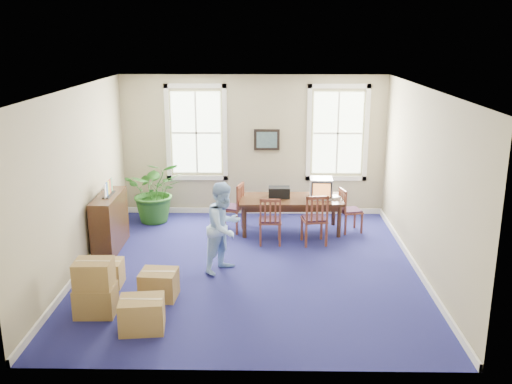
{
  "coord_description": "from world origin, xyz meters",
  "views": [
    {
      "loc": [
        0.27,
        -9.54,
        4.1
      ],
      "look_at": [
        0.1,
        0.6,
        1.25
      ],
      "focal_mm": 40.0,
      "sensor_mm": 36.0,
      "label": 1
    }
  ],
  "objects_px": {
    "man": "(224,227)",
    "potted_plant": "(156,191)",
    "conference_table": "(290,215)",
    "credenza": "(110,222)",
    "crt_tv": "(321,188)",
    "chair_near_left": "(270,220)",
    "cardboard_boxes": "(112,283)"
  },
  "relations": [
    {
      "from": "man",
      "to": "credenza",
      "type": "bearing_deg",
      "value": 102.14
    },
    {
      "from": "conference_table",
      "to": "credenza",
      "type": "xyz_separation_m",
      "value": [
        -3.55,
        -1.11,
        0.18
      ]
    },
    {
      "from": "cardboard_boxes",
      "to": "conference_table",
      "type": "bearing_deg",
      "value": 52.14
    },
    {
      "from": "conference_table",
      "to": "potted_plant",
      "type": "xyz_separation_m",
      "value": [
        -2.97,
        0.6,
        0.34
      ]
    },
    {
      "from": "chair_near_left",
      "to": "cardboard_boxes",
      "type": "relative_size",
      "value": 0.62
    },
    {
      "from": "conference_table",
      "to": "chair_near_left",
      "type": "relative_size",
      "value": 2.18
    },
    {
      "from": "man",
      "to": "crt_tv",
      "type": "bearing_deg",
      "value": -5.66
    },
    {
      "from": "conference_table",
      "to": "man",
      "type": "xyz_separation_m",
      "value": [
        -1.26,
        -2.1,
        0.44
      ]
    },
    {
      "from": "chair_near_left",
      "to": "potted_plant",
      "type": "bearing_deg",
      "value": -28.84
    },
    {
      "from": "conference_table",
      "to": "credenza",
      "type": "distance_m",
      "value": 3.72
    },
    {
      "from": "conference_table",
      "to": "crt_tv",
      "type": "bearing_deg",
      "value": 2.6
    },
    {
      "from": "crt_tv",
      "to": "potted_plant",
      "type": "relative_size",
      "value": 0.36
    },
    {
      "from": "cardboard_boxes",
      "to": "man",
      "type": "bearing_deg",
      "value": 44.38
    },
    {
      "from": "conference_table",
      "to": "potted_plant",
      "type": "height_order",
      "value": "potted_plant"
    },
    {
      "from": "credenza",
      "to": "cardboard_boxes",
      "type": "xyz_separation_m",
      "value": [
        0.7,
        -2.55,
        -0.09
      ]
    },
    {
      "from": "man",
      "to": "credenza",
      "type": "relative_size",
      "value": 1.17
    },
    {
      "from": "man",
      "to": "cardboard_boxes",
      "type": "distance_m",
      "value": 2.26
    },
    {
      "from": "credenza",
      "to": "potted_plant",
      "type": "height_order",
      "value": "potted_plant"
    },
    {
      "from": "man",
      "to": "cardboard_boxes",
      "type": "xyz_separation_m",
      "value": [
        -1.59,
        -1.56,
        -0.36
      ]
    },
    {
      "from": "chair_near_left",
      "to": "credenza",
      "type": "relative_size",
      "value": 0.71
    },
    {
      "from": "conference_table",
      "to": "crt_tv",
      "type": "distance_m",
      "value": 0.86
    },
    {
      "from": "crt_tv",
      "to": "credenza",
      "type": "height_order",
      "value": "crt_tv"
    },
    {
      "from": "man",
      "to": "potted_plant",
      "type": "relative_size",
      "value": 1.15
    },
    {
      "from": "cardboard_boxes",
      "to": "credenza",
      "type": "bearing_deg",
      "value": 105.35
    },
    {
      "from": "chair_near_left",
      "to": "credenza",
      "type": "bearing_deg",
      "value": 5.86
    },
    {
      "from": "credenza",
      "to": "potted_plant",
      "type": "relative_size",
      "value": 0.99
    },
    {
      "from": "conference_table",
      "to": "man",
      "type": "bearing_deg",
      "value": -122.61
    },
    {
      "from": "chair_near_left",
      "to": "man",
      "type": "relative_size",
      "value": 0.61
    },
    {
      "from": "conference_table",
      "to": "potted_plant",
      "type": "distance_m",
      "value": 3.05
    },
    {
      "from": "conference_table",
      "to": "man",
      "type": "distance_m",
      "value": 2.49
    },
    {
      "from": "conference_table",
      "to": "chair_near_left",
      "type": "bearing_deg",
      "value": -122.76
    },
    {
      "from": "potted_plant",
      "to": "crt_tv",
      "type": "bearing_deg",
      "value": -8.72
    }
  ]
}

